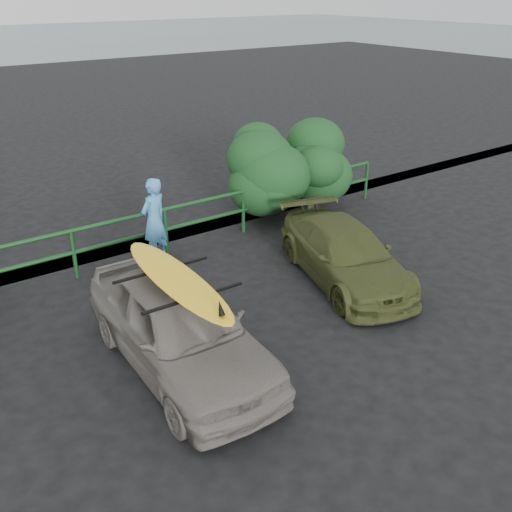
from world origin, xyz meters
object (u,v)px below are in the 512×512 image
Objects in this scene: guardrail at (122,242)px; man at (154,221)px; sedan at (180,326)px; olive_vehicle at (345,254)px; surfboard at (177,279)px.

guardrail is 7.76× the size of man.
sedan is at bearing -100.49° from guardrail.
guardrail is 3.71× the size of olive_vehicle.
man is at bearing 147.95° from olive_vehicle.
sedan is 0.79m from surfboard.
sedan is 4.02m from olive_vehicle.
surfboard reaches higher than guardrail.
sedan is at bearing 47.10° from man.
guardrail is at bearing -39.31° from man.
guardrail is 3.42× the size of sedan.
man is (0.66, -0.20, 0.38)m from guardrail.
olive_vehicle is (3.96, 0.64, -0.15)m from sedan.
sedan is at bearing -154.80° from olive_vehicle.
olive_vehicle is at bearing -43.55° from guardrail.
surfboard is at bearing 47.10° from man.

